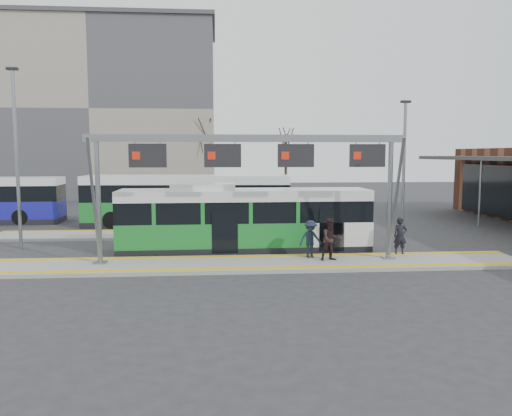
{
  "coord_description": "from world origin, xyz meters",
  "views": [
    {
      "loc": [
        -1.77,
        -20.05,
        4.55
      ],
      "look_at": [
        0.07,
        3.0,
        2.06
      ],
      "focal_mm": 35.0,
      "sensor_mm": 36.0,
      "label": 1
    }
  ],
  "objects_px": {
    "hero_bus": "(244,220)",
    "passenger_b": "(331,239)",
    "gantry": "(251,161)",
    "passenger_a": "(400,236)",
    "passenger_c": "(310,239)"
  },
  "relations": [
    {
      "from": "hero_bus",
      "to": "passenger_a",
      "type": "distance_m",
      "value": 7.13
    },
    {
      "from": "hero_bus",
      "to": "passenger_c",
      "type": "height_order",
      "value": "hero_bus"
    },
    {
      "from": "passenger_a",
      "to": "passenger_c",
      "type": "xyz_separation_m",
      "value": [
        -4.09,
        -0.4,
        -0.01
      ]
    },
    {
      "from": "passenger_b",
      "to": "passenger_c",
      "type": "relative_size",
      "value": 1.1
    },
    {
      "from": "passenger_c",
      "to": "gantry",
      "type": "bearing_deg",
      "value": 176.68
    },
    {
      "from": "hero_bus",
      "to": "passenger_c",
      "type": "bearing_deg",
      "value": -43.27
    },
    {
      "from": "gantry",
      "to": "passenger_a",
      "type": "height_order",
      "value": "gantry"
    },
    {
      "from": "gantry",
      "to": "passenger_b",
      "type": "bearing_deg",
      "value": -3.02
    },
    {
      "from": "gantry",
      "to": "passenger_c",
      "type": "bearing_deg",
      "value": 9.88
    },
    {
      "from": "gantry",
      "to": "passenger_b",
      "type": "xyz_separation_m",
      "value": [
        3.31,
        -0.17,
        -3.26
      ]
    },
    {
      "from": "hero_bus",
      "to": "passenger_b",
      "type": "bearing_deg",
      "value": -42.8
    },
    {
      "from": "passenger_a",
      "to": "hero_bus",
      "type": "bearing_deg",
      "value": 165.85
    },
    {
      "from": "gantry",
      "to": "passenger_b",
      "type": "distance_m",
      "value": 4.65
    },
    {
      "from": "hero_bus",
      "to": "passenger_b",
      "type": "height_order",
      "value": "hero_bus"
    },
    {
      "from": "passenger_c",
      "to": "passenger_a",
      "type": "bearing_deg",
      "value": -7.65
    }
  ]
}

